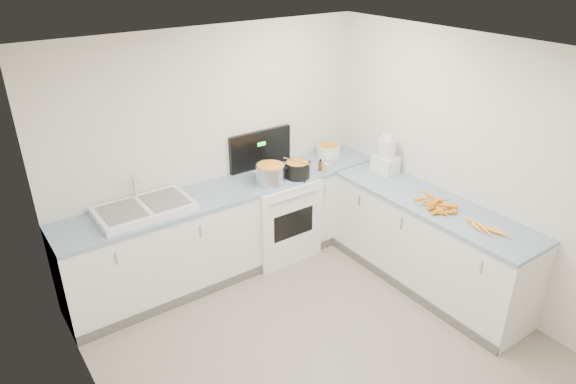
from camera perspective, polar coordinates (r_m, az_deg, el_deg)
floor at (r=4.62m, az=5.10°, el=-17.84°), size 3.50×4.00×0.00m
ceiling at (r=3.40m, az=6.81°, el=14.11°), size 3.50×4.00×0.00m
wall_back at (r=5.36m, az=-8.23°, el=4.56°), size 3.50×0.00×2.50m
wall_left at (r=3.18m, az=-19.56°, el=-13.41°), size 0.00×4.00×2.50m
wall_right at (r=5.07m, az=21.02°, el=1.73°), size 0.00×4.00×2.50m
counter_back at (r=5.46m, az=-6.23°, el=-4.00°), size 3.50×0.62×0.94m
counter_right at (r=5.35m, az=15.24°, el=-5.52°), size 0.62×2.20×0.94m
stove at (r=5.70m, az=-1.35°, el=-2.44°), size 0.76×0.65×1.36m
sink at (r=4.91m, az=-15.68°, el=-1.80°), size 0.86×0.52×0.31m
steel_pot at (r=5.28m, az=-1.98°, el=1.90°), size 0.37×0.37×0.22m
black_pot at (r=5.42m, az=1.04°, el=2.39°), size 0.33×0.33×0.19m
wooden_spoon at (r=5.38m, az=1.05°, el=3.40°), size 0.13×0.34×0.01m
mixing_bowl at (r=6.01m, az=4.48°, el=4.63°), size 0.34×0.34×0.13m
extract_bottle at (r=5.59m, az=3.60°, el=2.90°), size 0.05×0.05×0.11m
spice_jar at (r=5.58m, az=4.32°, el=2.65°), size 0.05×0.05×0.08m
food_processor at (r=5.60m, az=10.82°, el=3.91°), size 0.23×0.27×0.42m
carrot_pile at (r=5.00m, az=16.30°, el=-1.40°), size 0.32×0.45×0.10m
peeled_carrots at (r=4.76m, az=21.34°, el=-3.88°), size 0.18×0.43×0.04m
peelings at (r=4.83m, az=-17.63°, el=-2.06°), size 0.19×0.24×0.01m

